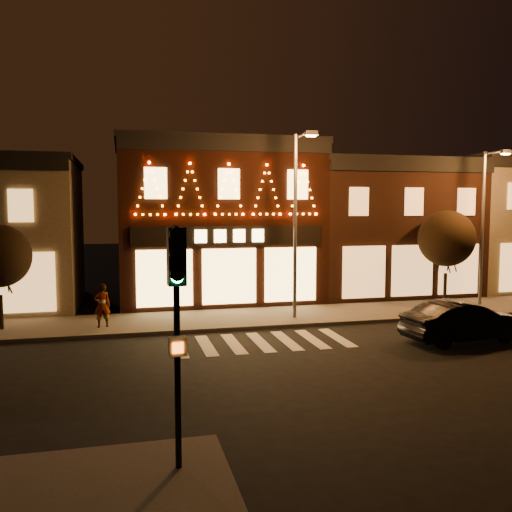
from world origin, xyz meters
name	(u,v)px	position (x,y,z in m)	size (l,w,h in m)	color
ground	(294,375)	(0.00, 0.00, 0.00)	(120.00, 120.00, 0.00)	black
sidewalk_far	(282,316)	(2.00, 8.00, 0.07)	(44.00, 4.00, 0.15)	#47423D
building_pulp	(215,221)	(0.00, 13.98, 4.16)	(10.20, 8.34, 8.30)	black
building_right_a	(377,227)	(9.50, 13.99, 3.76)	(9.20, 8.28, 7.50)	#331B12
building_right_b	(511,223)	(18.50, 13.99, 3.91)	(9.20, 8.28, 7.80)	#675D49
traffic_signal_near	(177,300)	(-3.93, -5.42, 3.31)	(0.33, 0.46, 4.49)	black
streetlamp_mid	(297,211)	(2.40, 7.09, 4.76)	(0.51, 1.80, 7.85)	#59595E
streetlamp_right	(486,216)	(12.18, 7.92, 4.51)	(0.47, 1.69, 7.43)	#59595E
tree_right	(447,238)	(10.68, 8.81, 3.39)	(2.77, 2.77, 4.63)	black
dark_sedan	(463,321)	(7.29, 2.38, 0.75)	(1.59, 4.56, 1.50)	black
pedestrian	(102,305)	(-5.68, 7.34, 1.03)	(0.64, 0.42, 1.76)	gray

